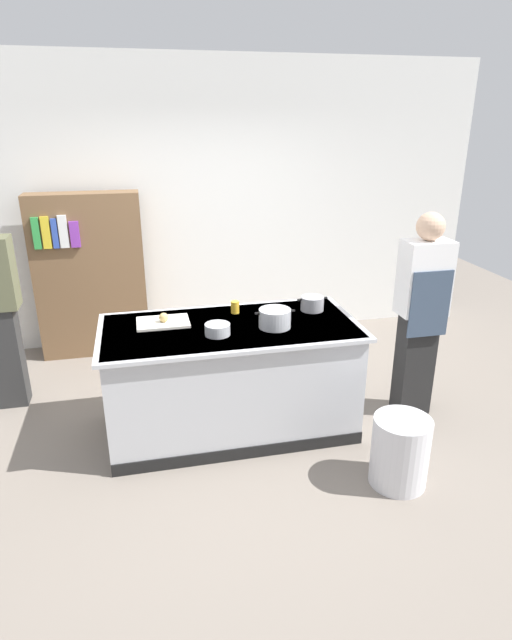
# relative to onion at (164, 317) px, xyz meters

# --- Properties ---
(ground_plane) EXTENTS (10.00, 10.00, 0.00)m
(ground_plane) POSITION_rel_onion_xyz_m (0.49, -0.14, -0.96)
(ground_plane) COLOR slate
(back_wall) EXTENTS (6.40, 0.12, 3.00)m
(back_wall) POSITION_rel_onion_xyz_m (0.49, 1.96, 0.54)
(back_wall) COLOR white
(back_wall) RESTS_ON ground_plane
(counter_island) EXTENTS (1.98, 0.98, 0.90)m
(counter_island) POSITION_rel_onion_xyz_m (0.49, -0.14, -0.49)
(counter_island) COLOR #B7BABF
(counter_island) RESTS_ON ground_plane
(cutting_board) EXTENTS (0.40, 0.28, 0.02)m
(cutting_board) POSITION_rel_onion_xyz_m (-0.01, 0.02, -0.05)
(cutting_board) COLOR silver
(cutting_board) RESTS_ON counter_island
(onion) EXTENTS (0.07, 0.07, 0.07)m
(onion) POSITION_rel_onion_xyz_m (0.00, 0.00, 0.00)
(onion) COLOR tan
(onion) RESTS_ON cutting_board
(stock_pot) EXTENTS (0.31, 0.24, 0.14)m
(stock_pot) POSITION_rel_onion_xyz_m (0.82, -0.24, 0.02)
(stock_pot) COLOR #B7BABF
(stock_pot) RESTS_ON counter_island
(sauce_pan) EXTENTS (0.26, 0.19, 0.12)m
(sauce_pan) POSITION_rel_onion_xyz_m (1.21, 0.05, 0.00)
(sauce_pan) COLOR #99999E
(sauce_pan) RESTS_ON counter_island
(mixing_bowl) EXTENTS (0.19, 0.19, 0.08)m
(mixing_bowl) POSITION_rel_onion_xyz_m (0.37, -0.30, -0.01)
(mixing_bowl) COLOR #B7BABF
(mixing_bowl) RESTS_ON counter_island
(juice_cup) EXTENTS (0.07, 0.07, 0.10)m
(juice_cup) POSITION_rel_onion_xyz_m (0.58, 0.13, -0.01)
(juice_cup) COLOR yellow
(juice_cup) RESTS_ON counter_island
(trash_bin) EXTENTS (0.39, 0.39, 0.50)m
(trash_bin) POSITION_rel_onion_xyz_m (1.49, -1.09, -0.70)
(trash_bin) COLOR silver
(trash_bin) RESTS_ON ground_plane
(person_chef) EXTENTS (0.38, 0.25, 1.72)m
(person_chef) POSITION_rel_onion_xyz_m (2.05, -0.22, -0.04)
(person_chef) COLOR black
(person_chef) RESTS_ON ground_plane
(bookshelf) EXTENTS (1.10, 0.31, 1.70)m
(bookshelf) POSITION_rel_onion_xyz_m (-0.66, 1.66, -0.10)
(bookshelf) COLOR brown
(bookshelf) RESTS_ON ground_plane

